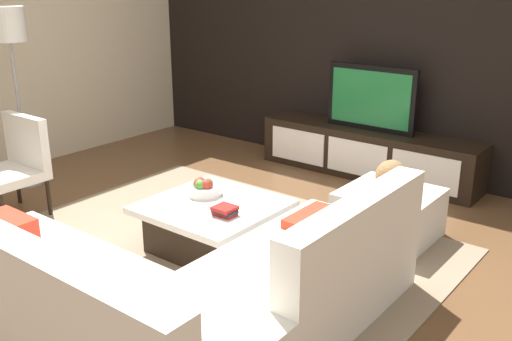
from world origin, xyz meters
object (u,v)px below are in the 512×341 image
Objects in this scene: coffee_table at (213,225)px; decorative_ball at (392,176)px; fruit_bowl at (204,188)px; floor_lamp at (10,36)px; ottoman at (389,215)px; book_stack at (225,211)px; sectional_couch at (174,294)px; accent_chair_near at (16,161)px; media_console at (368,153)px; television at (371,98)px.

coffee_table is 3.74× the size of decorative_ball.
fruit_bowl is at bearing 151.70° from coffee_table.
floor_lamp is 2.49× the size of ottoman.
ottoman is 0.33m from decorative_ball.
floor_lamp is at bearing -162.58° from decorative_ball.
fruit_bowl is 1.64× the size of book_stack.
accent_chair_near is at bearing 168.82° from sectional_couch.
accent_chair_near is at bearing -151.09° from decorative_ball.
floor_lamp reaches higher than accent_chair_near.
sectional_couch is 0.96m from book_stack.
book_stack is (2.70, -0.06, -1.05)m from floor_lamp.
decorative_ball is (0.00, 0.00, 0.33)m from ottoman.
floor_lamp reaches higher than media_console.
ottoman is at bearing 46.90° from coffee_table.
television is 2.38m from coffee_table.
television is at bearing 90.00° from media_console.
ottoman is at bearing 17.42° from floor_lamp.
floor_lamp reaches higher than ottoman.
ottoman is (0.86, -1.27, -0.05)m from media_console.
coffee_table is 1.92m from accent_chair_near.
television is 1.01× the size of coffee_table.
coffee_table is at bearing -28.30° from fruit_bowl.
television is at bearing 82.70° from fruit_bowl.
sectional_couch is 8.19× the size of fruit_bowl.
book_stack is at bearing -27.63° from fruit_bowl.
floor_lamp is 6.22× the size of fruit_bowl.
fruit_bowl is at bearing -140.89° from ottoman.
sectional_couch reaches higher than book_stack.
book_stack is at bearing 9.69° from accent_chair_near.
accent_chair_near is at bearing -168.98° from book_stack.
decorative_ball is at bearing -55.87° from media_console.
decorative_ball is 1.49× the size of book_stack.
book_stack is at bearing -27.08° from coffee_table.
fruit_bowl is (2.30, 0.15, -1.03)m from floor_lamp.
ottoman is 2.75× the size of decorative_ball.
decorative_ball is at bearing 17.42° from floor_lamp.
sectional_couch is 2.47m from accent_chair_near.
television reaches higher than decorative_ball.
floor_lamp is 2.52m from fruit_bowl.
ottoman is at bearing -55.88° from television.
media_console is 8.42× the size of fruit_bowl.
ottoman reaches higher than coffee_table.
coffee_table is 0.55× the size of floor_lamp.
coffee_table is 2.79m from floor_lamp.
floor_lamp reaches higher than fruit_bowl.
floor_lamp reaches higher than book_stack.
ottoman is (2.79, 1.54, -0.29)m from accent_chair_near.
sectional_couch reaches higher than coffee_table.
book_stack is (-0.37, 0.88, 0.13)m from sectional_couch.
accent_chair_near is at bearing -151.09° from ottoman.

